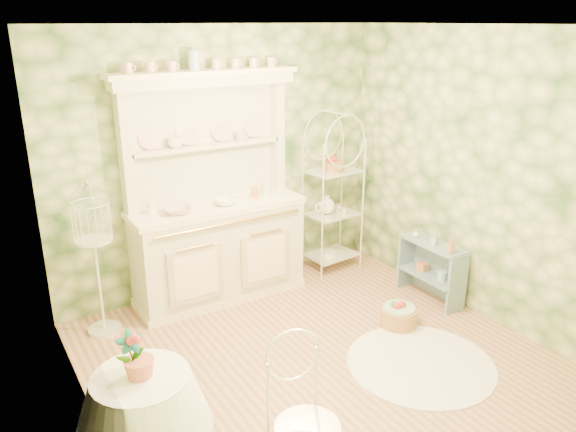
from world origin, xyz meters
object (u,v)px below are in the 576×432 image
side_shelf (431,270)px  birdcage_stand (96,255)px  cafe_chair (308,421)px  floor_basket (399,316)px  kitchen_dresser (216,191)px  round_table (146,432)px  bakers_rack (333,196)px

side_shelf → birdcage_stand: size_ratio=0.48×
birdcage_stand → cafe_chair: bearing=-77.0°
side_shelf → floor_basket: side_shelf is taller
kitchen_dresser → round_table: kitchen_dresser is taller
bakers_rack → round_table: size_ratio=2.80×
kitchen_dresser → birdcage_stand: bearing=-175.8°
round_table → cafe_chair: size_ratio=0.62×
cafe_chair → birdcage_stand: bearing=115.3°
bakers_rack → floor_basket: 1.64m
round_table → birdcage_stand: 1.95m
cafe_chair → birdcage_stand: 2.60m
kitchen_dresser → cafe_chair: (-0.64, -2.61, -0.65)m
kitchen_dresser → round_table: bearing=-125.9°
bakers_rack → round_table: bearing=-151.3°
kitchen_dresser → cafe_chair: size_ratio=2.30×
kitchen_dresser → bakers_rack: (1.41, -0.01, -0.28)m
kitchen_dresser → cafe_chair: 2.76m
side_shelf → birdcage_stand: bearing=162.8°
kitchen_dresser → cafe_chair: bearing=-103.8°
bakers_rack → floor_basket: size_ratio=5.36×
kitchen_dresser → round_table: (-1.43, -1.97, -0.84)m
side_shelf → round_table: (-3.24, -0.78, -0.01)m
round_table → cafe_chair: bearing=-39.0°
bakers_rack → side_shelf: size_ratio=2.34×
kitchen_dresser → bakers_rack: size_ratio=1.33×
bakers_rack → floor_basket: (-0.25, -1.43, -0.76)m
bakers_rack → birdcage_stand: size_ratio=1.12×
bakers_rack → cafe_chair: (-2.06, -2.60, -0.37)m
kitchen_dresser → floor_basket: (1.16, -1.44, -1.04)m
bakers_rack → cafe_chair: bakers_rack is taller
kitchen_dresser → round_table: 2.57m
round_table → floor_basket: 2.65m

